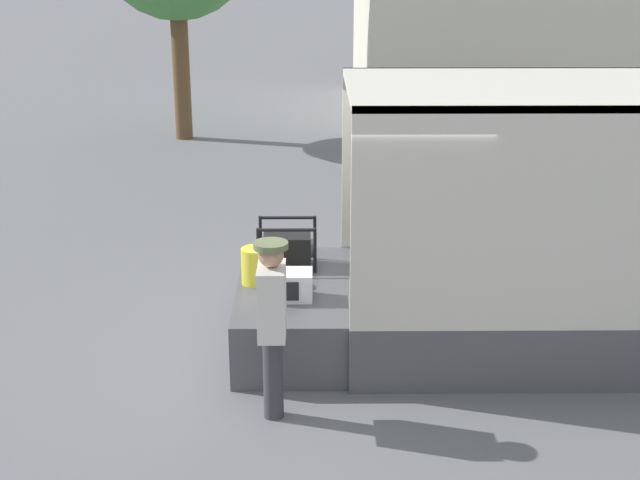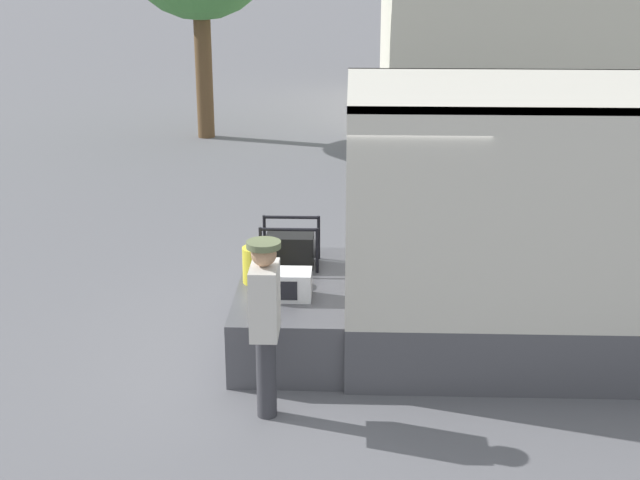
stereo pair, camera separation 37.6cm
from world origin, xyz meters
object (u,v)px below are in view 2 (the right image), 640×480
at_px(microwave, 288,285).
at_px(orange_bucket, 257,265).
at_px(worker_person, 265,312).
at_px(portable_generator, 292,249).

bearing_deg(microwave, orange_bucket, 129.81).
bearing_deg(microwave, worker_person, -95.33).
xyz_separation_m(microwave, worker_person, (-0.11, -1.20, 0.22)).
height_order(microwave, worker_person, worker_person).
relative_size(microwave, worker_person, 0.29).
xyz_separation_m(portable_generator, orange_bucket, (-0.34, -0.52, 0.00)).
bearing_deg(portable_generator, microwave, -88.98).
bearing_deg(worker_person, microwave, 84.67).
distance_m(microwave, orange_bucket, 0.56).
height_order(microwave, portable_generator, portable_generator).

